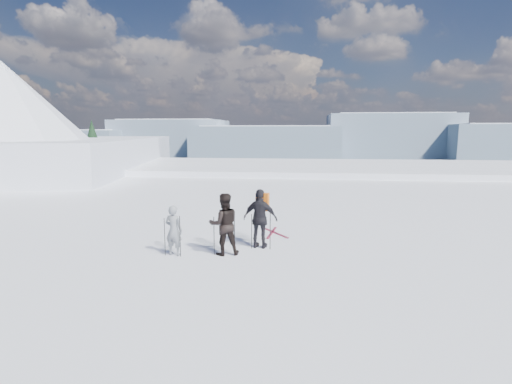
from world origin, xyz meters
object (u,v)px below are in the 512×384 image
skier_grey (174,230)px  skis_loose (274,233)px  skier_pack (260,219)px  skier_dark (224,224)px

skier_grey → skis_loose: skier_grey is taller
skier_grey → skier_pack: bearing=-143.4°
skier_pack → skis_loose: skier_pack is taller
skier_dark → skier_pack: 1.34m
skier_pack → skis_loose: bearing=-88.5°
skier_grey → skis_loose: (2.85, 2.99, -0.76)m
skier_pack → skis_loose: (0.30, 1.91, -0.95)m
skier_dark → skis_loose: size_ratio=1.13×
skier_grey → skier_dark: (1.52, 0.23, 0.18)m
skier_dark → skier_pack: size_ratio=0.99×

